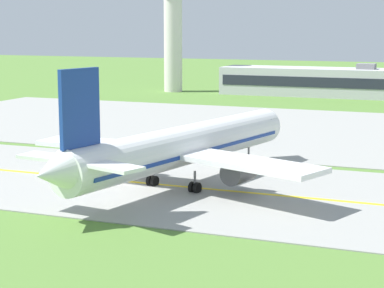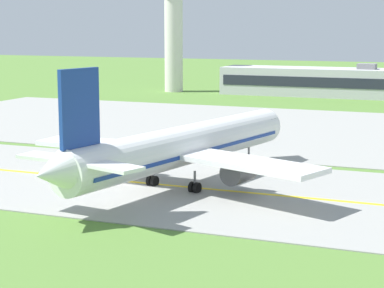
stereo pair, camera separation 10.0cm
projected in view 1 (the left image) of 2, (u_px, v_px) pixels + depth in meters
ground_plane at (127, 182)px, 72.28m from camera, size 500.00×500.00×0.00m
taxiway_strip at (127, 182)px, 72.27m from camera, size 240.00×28.00×0.10m
apron_pad at (309, 131)px, 107.12m from camera, size 140.00×52.00×0.10m
taxiway_centreline at (127, 181)px, 72.26m from camera, size 220.00×0.60×0.01m
airplane_lead at (182, 147)px, 69.69m from camera, size 32.12×39.32×12.70m
service_truck_baggage at (237, 130)px, 97.57m from camera, size 2.92×6.21×2.60m
terminal_building at (324, 82)px, 159.31m from camera, size 47.11×11.05×7.57m
control_tower at (173, 19)px, 167.47m from camera, size 7.60×7.60×29.22m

